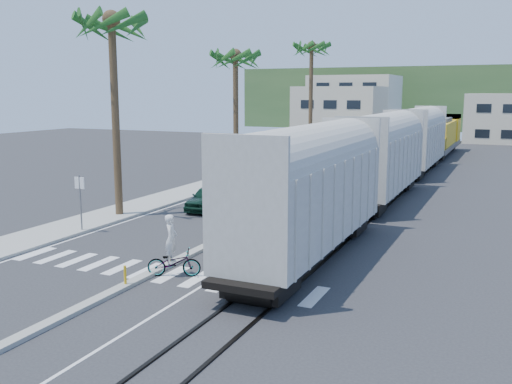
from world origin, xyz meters
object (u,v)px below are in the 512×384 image
street_sign (80,195)px  car_lead (209,198)px  cyclist (173,257)px  car_second (250,184)px

street_sign → car_lead: (3.16, 7.87, -1.22)m
street_sign → cyclist: 9.23m
car_second → car_lead: bearing=-86.3°
street_sign → car_second: 14.27m
car_lead → car_second: car_lead is taller
street_sign → cyclist: bearing=-26.5°
car_lead → car_second: 6.00m
car_lead → car_second: (-0.04, 6.00, -0.02)m
cyclist → street_sign: bearing=40.8°
cyclist → car_second: bearing=-6.9°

